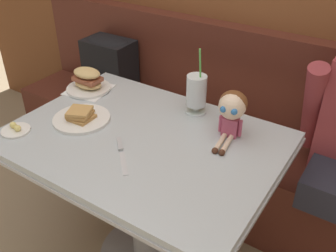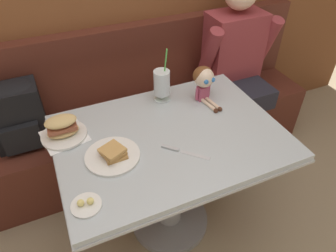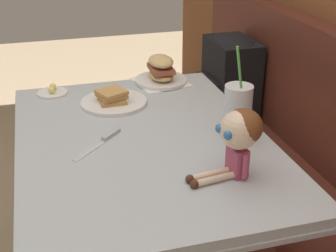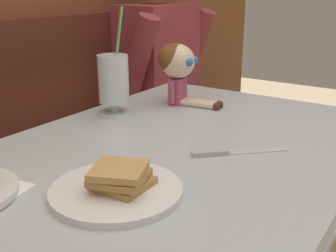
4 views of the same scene
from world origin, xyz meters
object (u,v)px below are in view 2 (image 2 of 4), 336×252
object	(u,v)px
milkshake_glass	(162,84)
sandwich_plate	(63,129)
butter_saucer	(86,205)
backpack	(16,114)
seated_doll	(204,79)
diner_patron	(235,56)
toast_plate	(113,155)
butter_knife	(177,150)

from	to	relation	value
milkshake_glass	sandwich_plate	distance (m)	0.57
butter_saucer	backpack	distance (m)	0.90
milkshake_glass	butter_saucer	size ratio (longest dim) A/B	2.63
seated_doll	diner_patron	distance (m)	0.61
butter_saucer	diner_patron	bearing A→B (deg)	34.33
toast_plate	butter_saucer	bearing A→B (deg)	-127.86
butter_knife	seated_doll	size ratio (longest dim) A/B	0.80
sandwich_plate	butter_saucer	bearing A→B (deg)	-88.64
backpack	milkshake_glass	bearing A→B (deg)	-21.37
toast_plate	milkshake_glass	world-z (taller)	milkshake_glass
sandwich_plate	butter_knife	bearing A→B (deg)	-34.03
butter_knife	seated_doll	distance (m)	0.47
toast_plate	diner_patron	size ratio (longest dim) A/B	0.31
butter_saucer	butter_knife	xyz separation A→B (m)	(0.45, 0.14, -0.00)
butter_saucer	seated_doll	xyz separation A→B (m)	(0.76, 0.46, 0.12)
milkshake_glass	diner_patron	size ratio (longest dim) A/B	0.39
milkshake_glass	sandwich_plate	world-z (taller)	milkshake_glass
sandwich_plate	diner_patron	size ratio (longest dim) A/B	0.29
toast_plate	milkshake_glass	distance (m)	0.52
seated_doll	butter_saucer	bearing A→B (deg)	-148.63
milkshake_glass	seated_doll	xyz separation A→B (m)	(0.21, -0.09, 0.03)
butter_saucer	backpack	world-z (taller)	backpack
butter_saucer	milkshake_glass	bearing A→B (deg)	45.17
sandwich_plate	backpack	xyz separation A→B (m)	(-0.23, 0.41, -0.13)
butter_knife	backpack	bearing A→B (deg)	133.61
butter_saucer	butter_knife	size ratio (longest dim) A/B	0.67
milkshake_glass	diner_patron	xyz separation A→B (m)	(0.68, 0.29, -0.10)
milkshake_glass	backpack	size ratio (longest dim) A/B	0.78
toast_plate	butter_knife	xyz separation A→B (m)	(0.28, -0.08, -0.01)
toast_plate	diner_patron	world-z (taller)	diner_patron
sandwich_plate	butter_saucer	xyz separation A→B (m)	(0.01, -0.45, -0.04)
toast_plate	sandwich_plate	size ratio (longest dim) A/B	1.08
seated_doll	backpack	distance (m)	1.09
butter_knife	diner_patron	world-z (taller)	diner_patron
sandwich_plate	seated_doll	size ratio (longest dim) A/B	1.03
butter_knife	diner_patron	distance (m)	1.05
toast_plate	diner_patron	xyz separation A→B (m)	(1.06, 0.62, -0.01)
toast_plate	sandwich_plate	bearing A→B (deg)	127.23
toast_plate	butter_saucer	xyz separation A→B (m)	(-0.17, -0.22, -0.01)
toast_plate	seated_doll	size ratio (longest dim) A/B	1.11
butter_knife	diner_patron	bearing A→B (deg)	42.07
seated_doll	backpack	world-z (taller)	seated_doll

